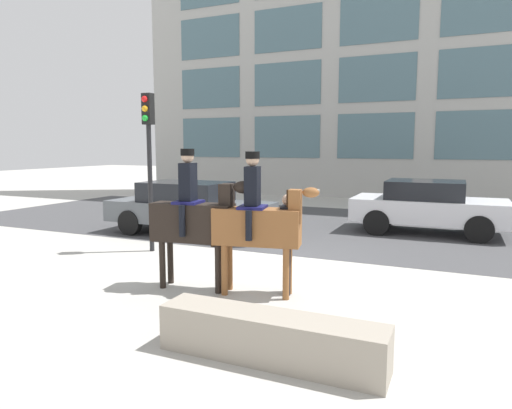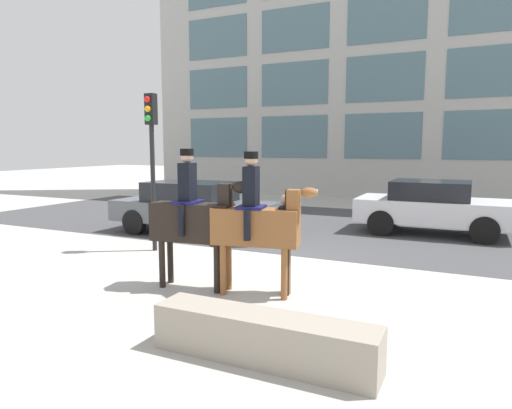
{
  "view_description": "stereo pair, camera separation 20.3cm",
  "coord_description": "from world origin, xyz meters",
  "px_view_note": "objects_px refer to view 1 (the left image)",
  "views": [
    {
      "loc": [
        3.73,
        -9.26,
        2.52
      ],
      "look_at": [
        0.24,
        -1.44,
        1.43
      ],
      "focal_mm": 32.0,
      "sensor_mm": 36.0,
      "label": 1
    },
    {
      "loc": [
        3.91,
        -9.17,
        2.52
      ],
      "look_at": [
        0.24,
        -1.44,
        1.43
      ],
      "focal_mm": 32.0,
      "sensor_mm": 36.0,
      "label": 2
    }
  ],
  "objects_px": {
    "pedestrian_bystander": "(287,235)",
    "street_car_far_lane": "(428,206)",
    "traffic_light": "(149,146)",
    "mounted_horse_companion": "(259,223)",
    "planter_ledge": "(270,338)",
    "street_car_near_lane": "(189,207)",
    "mounted_horse_lead": "(195,218)"
  },
  "relations": [
    {
      "from": "pedestrian_bystander",
      "to": "street_car_near_lane",
      "type": "height_order",
      "value": "pedestrian_bystander"
    },
    {
      "from": "street_car_near_lane",
      "to": "traffic_light",
      "type": "bearing_deg",
      "value": -81.2
    },
    {
      "from": "mounted_horse_lead",
      "to": "pedestrian_bystander",
      "type": "height_order",
      "value": "mounted_horse_lead"
    },
    {
      "from": "planter_ledge",
      "to": "pedestrian_bystander",
      "type": "bearing_deg",
      "value": 105.95
    },
    {
      "from": "traffic_light",
      "to": "planter_ledge",
      "type": "xyz_separation_m",
      "value": [
        4.79,
        -4.11,
        -2.25
      ]
    },
    {
      "from": "traffic_light",
      "to": "pedestrian_bystander",
      "type": "bearing_deg",
      "value": -22.55
    },
    {
      "from": "mounted_horse_companion",
      "to": "street_car_near_lane",
      "type": "bearing_deg",
      "value": 122.97
    },
    {
      "from": "traffic_light",
      "to": "mounted_horse_companion",
      "type": "bearing_deg",
      "value": -27.71
    },
    {
      "from": "pedestrian_bystander",
      "to": "street_car_far_lane",
      "type": "relative_size",
      "value": 0.41
    },
    {
      "from": "mounted_horse_companion",
      "to": "street_car_near_lane",
      "type": "distance_m",
      "value": 5.82
    },
    {
      "from": "street_car_far_lane",
      "to": "mounted_horse_companion",
      "type": "bearing_deg",
      "value": -107.61
    },
    {
      "from": "mounted_horse_lead",
      "to": "pedestrian_bystander",
      "type": "bearing_deg",
      "value": 5.29
    },
    {
      "from": "mounted_horse_companion",
      "to": "street_car_far_lane",
      "type": "bearing_deg",
      "value": 61.4
    },
    {
      "from": "mounted_horse_companion",
      "to": "street_car_far_lane",
      "type": "height_order",
      "value": "mounted_horse_companion"
    },
    {
      "from": "mounted_horse_lead",
      "to": "street_car_far_lane",
      "type": "relative_size",
      "value": 0.58
    },
    {
      "from": "street_car_near_lane",
      "to": "mounted_horse_lead",
      "type": "bearing_deg",
      "value": -56.46
    },
    {
      "from": "mounted_horse_lead",
      "to": "street_car_near_lane",
      "type": "bearing_deg",
      "value": 115.78
    },
    {
      "from": "mounted_horse_companion",
      "to": "planter_ledge",
      "type": "height_order",
      "value": "mounted_horse_companion"
    },
    {
      "from": "street_car_far_lane",
      "to": "street_car_near_lane",
      "type": "bearing_deg",
      "value": -155.04
    },
    {
      "from": "pedestrian_bystander",
      "to": "planter_ledge",
      "type": "bearing_deg",
      "value": 92.71
    },
    {
      "from": "mounted_horse_companion",
      "to": "planter_ledge",
      "type": "distance_m",
      "value": 2.63
    },
    {
      "from": "pedestrian_bystander",
      "to": "traffic_light",
      "type": "distance_m",
      "value": 4.69
    },
    {
      "from": "street_car_near_lane",
      "to": "planter_ledge",
      "type": "xyz_separation_m",
      "value": [
        5.14,
        -6.35,
        -0.51
      ]
    },
    {
      "from": "planter_ledge",
      "to": "street_car_far_lane",
      "type": "bearing_deg",
      "value": 82.96
    },
    {
      "from": "mounted_horse_lead",
      "to": "pedestrian_bystander",
      "type": "relative_size",
      "value": 1.44
    },
    {
      "from": "mounted_horse_lead",
      "to": "mounted_horse_companion",
      "type": "xyz_separation_m",
      "value": [
        1.17,
        0.14,
        -0.02
      ]
    },
    {
      "from": "mounted_horse_companion",
      "to": "traffic_light",
      "type": "xyz_separation_m",
      "value": [
        -3.68,
        1.93,
        1.28
      ]
    },
    {
      "from": "traffic_light",
      "to": "planter_ledge",
      "type": "relative_size",
      "value": 1.37
    },
    {
      "from": "mounted_horse_lead",
      "to": "street_car_near_lane",
      "type": "height_order",
      "value": "mounted_horse_lead"
    },
    {
      "from": "planter_ledge",
      "to": "mounted_horse_companion",
      "type": "bearing_deg",
      "value": 117.0
    },
    {
      "from": "pedestrian_bystander",
      "to": "street_car_near_lane",
      "type": "bearing_deg",
      "value": -54.81
    },
    {
      "from": "planter_ledge",
      "to": "traffic_light",
      "type": "bearing_deg",
      "value": 139.37
    }
  ]
}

